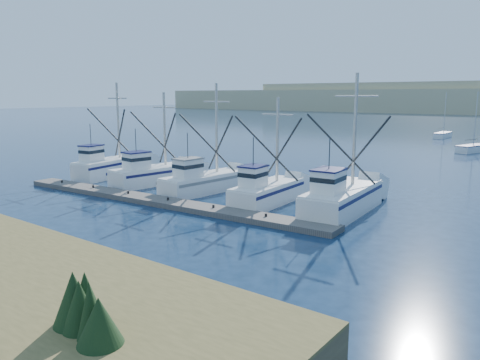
# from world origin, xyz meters

# --- Properties ---
(ground) EXTENTS (500.00, 500.00, 0.00)m
(ground) POSITION_xyz_m (0.00, 0.00, 0.00)
(ground) COLOR #0C2038
(ground) RESTS_ON ground
(floating_dock) EXTENTS (27.45, 3.46, 0.37)m
(floating_dock) POSITION_xyz_m (-7.75, 6.38, 0.18)
(floating_dock) COLOR #66615B
(floating_dock) RESTS_ON ground
(trawler_fleet) EXTENTS (27.02, 8.66, 9.07)m
(trawler_fleet) POSITION_xyz_m (-7.19, 11.24, 0.97)
(trawler_fleet) COLOR white
(trawler_fleet) RESTS_ON ground
(sailboat_near) EXTENTS (3.40, 5.96, 8.10)m
(sailboat_near) POSITION_xyz_m (3.57, 53.21, 0.50)
(sailboat_near) COLOR white
(sailboat_near) RESTS_ON ground
(sailboat_far) EXTENTS (1.71, 6.32, 8.10)m
(sailboat_far) POSITION_xyz_m (-5.33, 73.30, 0.49)
(sailboat_far) COLOR white
(sailboat_far) RESTS_ON ground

